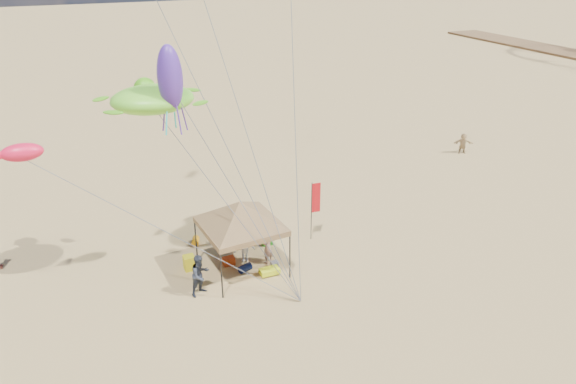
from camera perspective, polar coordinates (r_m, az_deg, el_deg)
name	(u,v)px	position (r m, az deg, el deg)	size (l,w,h in m)	color
ground	(316,306)	(22.92, 3.06, -12.05)	(280.00, 280.00, 0.00)	tan
canopy_tent	(240,204)	(23.58, -5.17, -1.33)	(6.58, 6.58, 4.07)	black
feather_flag	(315,202)	(26.70, 2.88, -1.03)	(0.49, 0.06, 3.17)	black
cooler_red	(229,261)	(25.57, -6.35, -7.35)	(0.54, 0.38, 0.38)	#AC370D
cooler_blue	(270,223)	(28.70, -1.93, -3.37)	(0.54, 0.38, 0.38)	#1547B1
bag_navy	(245,268)	(25.01, -4.62, -8.10)	(0.36, 0.36, 0.60)	#0D1639
bag_orange	(196,241)	(27.46, -9.87, -5.18)	(0.36, 0.36, 0.60)	orange
chair_green	(266,238)	(27.02, -2.32, -4.91)	(0.50, 0.50, 0.70)	#259C1C
chair_yellow	(189,263)	(25.41, -10.52, -7.45)	(0.50, 0.50, 0.70)	yellow
crate_grey	(275,264)	(25.27, -1.43, -7.74)	(0.34, 0.30, 0.28)	slate
beach_cart	(270,271)	(24.69, -1.99, -8.45)	(0.90, 0.50, 0.24)	#D2E619
person_near_a	(268,247)	(25.26, -2.20, -5.87)	(0.62, 0.41, 1.70)	#A5735E
person_near_b	(200,275)	(23.37, -9.36, -8.74)	(0.92, 0.72, 1.90)	#323744
person_near_c	(244,247)	(25.42, -4.70, -5.84)	(1.05, 0.60, 1.62)	silver
person_far_c	(463,143)	(40.80, 18.22, 4.98)	(1.40, 0.45, 1.51)	tan
turtle_kite	(153,99)	(22.05, -14.29, 9.59)	(3.29, 2.63, 1.10)	#7BEB33
fish_kite	(22,152)	(22.85, -26.58, 3.81)	(1.58, 0.79, 0.70)	#FF1A42
squid_kite	(170,78)	(21.00, -12.51, 11.84)	(0.97, 0.97, 2.51)	#552DA3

